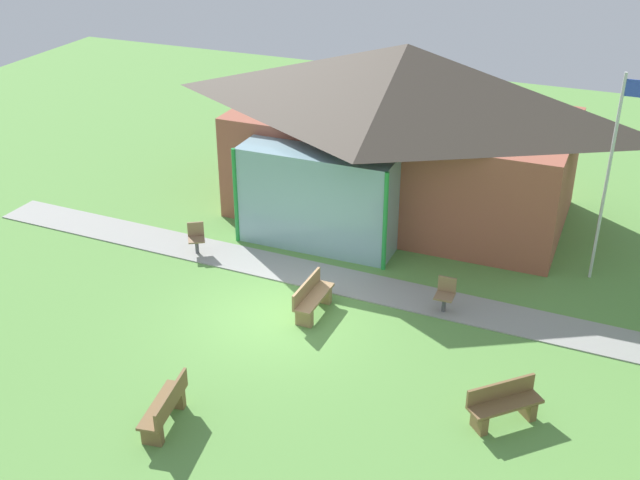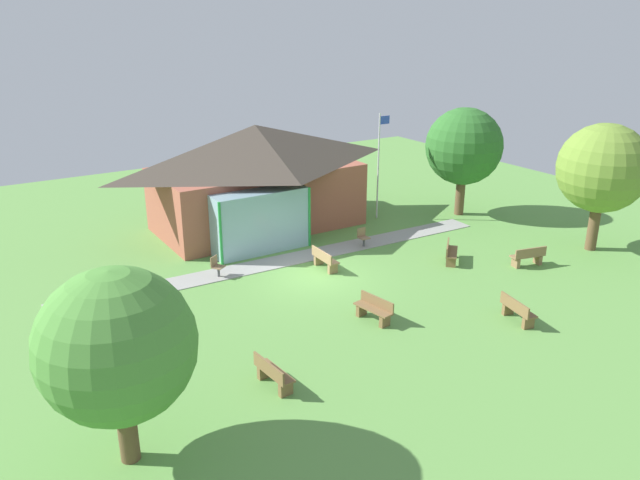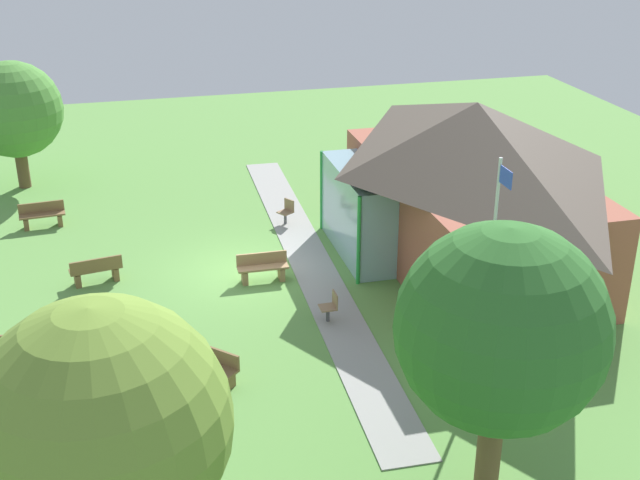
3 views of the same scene
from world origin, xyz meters
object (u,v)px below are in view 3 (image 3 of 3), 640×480
Objects in this scene: tree_lawn_corner at (14,110)px; bench_rear_near_path at (263,268)px; flagpole at (492,257)px; tree_far_east at (103,426)px; patio_chair_lawn_spare at (330,308)px; tree_east_hedge at (501,329)px; bench_front_center at (96,271)px; bench_mid_right at (210,366)px; bench_lawn_far_right at (125,442)px; bench_front_left at (42,216)px; patio_chair_west at (287,212)px; pavilion at (466,181)px.

bench_rear_near_path is at bearing 36.00° from tree_lawn_corner.
flagpole is 3.56× the size of bench_rear_near_path.
tree_far_east is (21.49, 2.99, 0.66)m from tree_lawn_corner.
tree_east_hedge reaches higher than patio_chair_lawn_spare.
bench_front_center is at bearing -178.33° from tree_far_east.
bench_mid_right is 0.25× the size of tree_east_hedge.
bench_lawn_far_right and bench_front_left have the same top height.
tree_east_hedge is (-1.31, 6.96, -0.11)m from tree_far_east.
bench_front_center is 1.01× the size of bench_front_left.
bench_lawn_far_right is at bearing 128.30° from patio_chair_lawn_spare.
bench_mid_right is 9.78m from patio_chair_west.
pavilion is 6.75× the size of bench_lawn_far_right.
bench_rear_near_path is (-0.11, -6.24, -2.22)m from pavilion.
patio_chair_lawn_spare is at bearing -135.68° from flagpole.
bench_front_center is 7.06m from patio_chair_west.
bench_front_left is at bearing 41.01° from patio_chair_lawn_spare.
bench_front_left is (-5.99, -12.76, -2.22)m from pavilion.
bench_mid_right is (4.83, -8.43, -2.22)m from pavilion.
patio_chair_lawn_spare is (6.96, -0.31, 0.00)m from patio_chair_west.
tree_lawn_corner is at bearing -153.77° from tree_east_hedge.
flagpole is 10.73m from patio_chair_west.
bench_mid_right is at bearing 119.85° from patio_chair_lawn_spare.
pavilion is at bearing 137.36° from bench_lawn_far_right.
tree_east_hedge is (20.19, 9.95, 0.55)m from tree_lawn_corner.
bench_lawn_far_right is 0.28× the size of tree_east_hedge.
bench_front_left is 1.78× the size of patio_chair_lawn_spare.
patio_chair_lawn_spare reaches higher than bench_rear_near_path.
flagpole reaches higher than bench_lawn_far_right.
flagpole reaches higher than tree_lawn_corner.
flagpole is 7.07m from bench_mid_right.
bench_lawn_far_right is 7.96m from tree_east_hedge.
tree_east_hedge is (15.89, 9.07, 3.18)m from bench_front_left.
tree_east_hedge is (14.09, 0.95, 3.17)m from patio_chair_west.
bench_mid_right is (-1.05, -6.51, -2.57)m from flagpole.
patio_chair_lawn_spare reaches higher than bench_front_center.
tree_far_east is (17.20, 2.11, 3.29)m from bench_front_left.
bench_front_left is 0.32× the size of tree_lawn_corner.
tree_lawn_corner is (-6.10, -8.99, 2.61)m from patio_chair_west.
patio_chair_west is (1.80, 8.11, 0.01)m from bench_front_left.
tree_far_east is at bearing -58.56° from flagpole.
bench_front_left is 5.11m from tree_lawn_corner.
bench_front_left is at bearing -150.30° from tree_east_hedge.
pavilion reaches higher than tree_lawn_corner.
tree_far_east is 1.01× the size of tree_east_hedge.
bench_rear_near_path is at bearing -144.18° from flagpole.
pavilion is at bearing 136.48° from tree_far_east.
patio_chair_west is at bearing -164.88° from flagpole.
bench_front_left is 18.57m from tree_east_hedge.
flagpole reaches higher than bench_rear_near_path.
patio_chair_west is at bearing 16.04° from bench_front_center.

